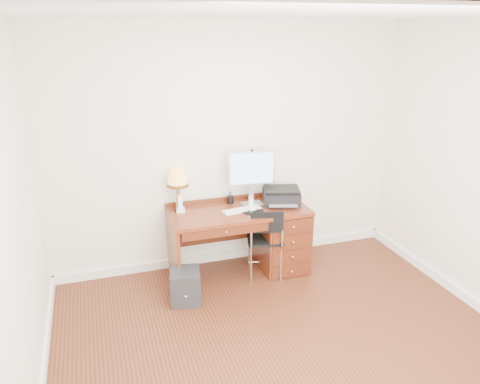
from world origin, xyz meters
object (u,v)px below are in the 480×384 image
object	(u,v)px
phone	(181,207)
chair	(267,235)
leg_lamp	(178,180)
printer	(281,196)
desk	(266,234)
equipment_box	(185,286)
monitor	(252,171)

from	to	relation	value
phone	chair	xyz separation A→B (m)	(0.87, -0.33, -0.31)
leg_lamp	chair	xyz separation A→B (m)	(0.88, -0.36, -0.61)
printer	leg_lamp	distance (m)	1.17
leg_lamp	phone	xyz separation A→B (m)	(0.01, -0.03, -0.29)
phone	chair	bearing A→B (deg)	-13.07
desk	equipment_box	size ratio (longest dim) A/B	4.38
chair	equipment_box	size ratio (longest dim) A/B	2.37
printer	equipment_box	bearing A→B (deg)	-143.18
phone	equipment_box	size ratio (longest dim) A/B	0.55
leg_lamp	equipment_box	bearing A→B (deg)	-97.30
desk	chair	distance (m)	0.22
desk	monitor	xyz separation A→B (m)	(-0.13, 0.13, 0.72)
desk	equipment_box	world-z (taller)	desk
phone	leg_lamp	bearing A→B (deg)	122.00
phone	equipment_box	bearing A→B (deg)	-91.32
leg_lamp	equipment_box	world-z (taller)	leg_lamp
desk	leg_lamp	xyz separation A→B (m)	(-0.95, 0.17, 0.69)
monitor	chair	world-z (taller)	monitor
printer	equipment_box	distance (m)	1.45
leg_lamp	equipment_box	xyz separation A→B (m)	(-0.07, -0.58, -0.93)
desk	leg_lamp	size ratio (longest dim) A/B	3.14
desk	monitor	distance (m)	0.74
leg_lamp	equipment_box	size ratio (longest dim) A/B	1.39
equipment_box	monitor	bearing A→B (deg)	41.74
chair	equipment_box	xyz separation A→B (m)	(-0.96, -0.23, -0.32)
monitor	phone	world-z (taller)	monitor
equipment_box	printer	bearing A→B (deg)	30.64
monitor	chair	xyz separation A→B (m)	(0.07, -0.32, -0.64)
leg_lamp	phone	size ratio (longest dim) A/B	2.52
equipment_box	phone	bearing A→B (deg)	90.89
desk	chair	world-z (taller)	chair
printer	equipment_box	xyz separation A→B (m)	(-1.21, -0.46, -0.67)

